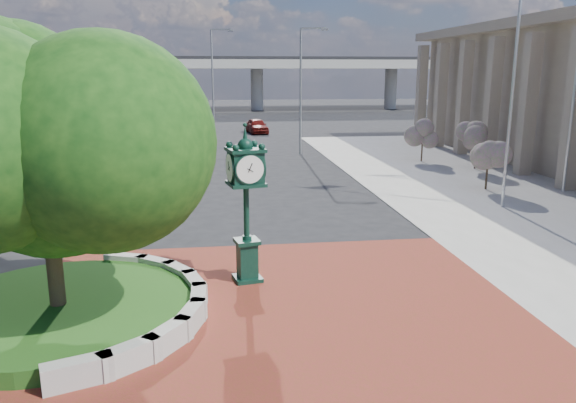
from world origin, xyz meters
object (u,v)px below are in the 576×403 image
(street_lamp_near, at_px, (304,81))
(street_lamp_far, at_px, (215,73))
(flagpole_a, at_px, (514,72))
(post_clock, at_px, (246,198))
(parked_car, at_px, (257,126))

(street_lamp_near, xyz_separation_m, street_lamp_far, (-5.84, 14.42, 0.50))
(street_lamp_far, bearing_deg, street_lamp_near, -67.95)
(flagpole_a, xyz_separation_m, street_lamp_far, (-11.79, 30.72, -0.16))
(flagpole_a, xyz_separation_m, street_lamp_near, (-5.94, 16.29, -0.66))
(post_clock, bearing_deg, parked_car, 85.23)
(parked_car, distance_m, street_lamp_far, 6.05)
(flagpole_a, bearing_deg, parked_car, 105.07)
(parked_car, height_order, flagpole_a, flagpole_a)
(street_lamp_near, distance_m, street_lamp_far, 15.57)
(parked_car, bearing_deg, flagpole_a, -82.51)
(parked_car, bearing_deg, street_lamp_near, -88.71)
(post_clock, height_order, parked_car, post_clock)
(street_lamp_far, bearing_deg, parked_car, -10.12)
(street_lamp_far, bearing_deg, flagpole_a, -69.01)
(street_lamp_far, bearing_deg, post_clock, -89.11)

